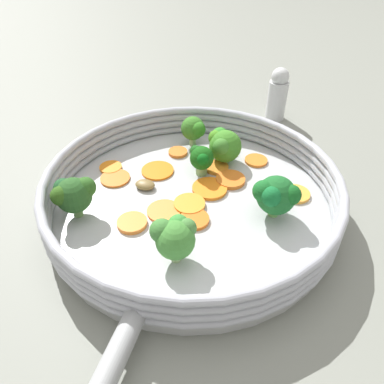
{
  "coord_description": "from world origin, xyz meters",
  "views": [
    {
      "loc": [
        0.31,
        -0.19,
        0.32
      ],
      "look_at": [
        0.0,
        0.0,
        0.03
      ],
      "focal_mm": 35.0,
      "sensor_mm": 36.0,
      "label": 1
    }
  ],
  "objects_px": {
    "carrot_slice_4": "(217,167)",
    "salt_shaker": "(278,94)",
    "carrot_slice_0": "(256,160)",
    "broccoli_floret_2": "(194,129)",
    "broccoli_floret_0": "(201,158)",
    "broccoli_floret_4": "(175,236)",
    "carrot_slice_2": "(178,152)",
    "carrot_slice_5": "(158,171)",
    "broccoli_floret_5": "(224,145)",
    "carrot_slice_12": "(230,180)",
    "carrot_slice_10": "(210,188)",
    "broccoli_floret_3": "(73,194)",
    "skillet": "(192,206)",
    "carrot_slice_1": "(296,194)",
    "carrot_slice_7": "(163,210)",
    "carrot_slice_8": "(111,167)",
    "carrot_slice_11": "(133,224)",
    "carrot_slice_9": "(189,204)",
    "carrot_slice_6": "(194,219)",
    "carrot_slice_3": "(115,178)",
    "mushroom_piece_0": "(145,185)"
  },
  "relations": [
    {
      "from": "carrot_slice_6",
      "to": "broccoli_floret_2",
      "type": "distance_m",
      "value": 0.17
    },
    {
      "from": "broccoli_floret_3",
      "to": "carrot_slice_7",
      "type": "bearing_deg",
      "value": 62.49
    },
    {
      "from": "carrot_slice_10",
      "to": "carrot_slice_9",
      "type": "bearing_deg",
      "value": -70.11
    },
    {
      "from": "skillet",
      "to": "carrot_slice_6",
      "type": "relative_size",
      "value": 9.88
    },
    {
      "from": "carrot_slice_8",
      "to": "carrot_slice_10",
      "type": "height_order",
      "value": "same"
    },
    {
      "from": "carrot_slice_11",
      "to": "broccoli_floret_0",
      "type": "height_order",
      "value": "broccoli_floret_0"
    },
    {
      "from": "carrot_slice_11",
      "to": "carrot_slice_1",
      "type": "bearing_deg",
      "value": 74.57
    },
    {
      "from": "skillet",
      "to": "carrot_slice_5",
      "type": "relative_size",
      "value": 7.8
    },
    {
      "from": "carrot_slice_4",
      "to": "skillet",
      "type": "bearing_deg",
      "value": -57.16
    },
    {
      "from": "broccoli_floret_2",
      "to": "broccoli_floret_0",
      "type": "bearing_deg",
      "value": -23.85
    },
    {
      "from": "carrot_slice_1",
      "to": "carrot_slice_5",
      "type": "bearing_deg",
      "value": -137.13
    },
    {
      "from": "carrot_slice_4",
      "to": "salt_shaker",
      "type": "bearing_deg",
      "value": 116.62
    },
    {
      "from": "carrot_slice_4",
      "to": "broccoli_floret_5",
      "type": "xyz_separation_m",
      "value": [
        -0.01,
        0.02,
        0.03
      ]
    },
    {
      "from": "carrot_slice_10",
      "to": "broccoli_floret_2",
      "type": "distance_m",
      "value": 0.11
    },
    {
      "from": "skillet",
      "to": "carrot_slice_4",
      "type": "bearing_deg",
      "value": 122.84
    },
    {
      "from": "carrot_slice_8",
      "to": "carrot_slice_0",
      "type": "bearing_deg",
      "value": 63.68
    },
    {
      "from": "carrot_slice_10",
      "to": "broccoli_floret_3",
      "type": "relative_size",
      "value": 0.86
    },
    {
      "from": "carrot_slice_11",
      "to": "broccoli_floret_0",
      "type": "distance_m",
      "value": 0.14
    },
    {
      "from": "carrot_slice_0",
      "to": "mushroom_piece_0",
      "type": "height_order",
      "value": "mushroom_piece_0"
    },
    {
      "from": "broccoli_floret_5",
      "to": "carrot_slice_2",
      "type": "bearing_deg",
      "value": -138.09
    },
    {
      "from": "carrot_slice_10",
      "to": "broccoli_floret_0",
      "type": "distance_m",
      "value": 0.05
    },
    {
      "from": "carrot_slice_5",
      "to": "broccoli_floret_5",
      "type": "distance_m",
      "value": 0.1
    },
    {
      "from": "carrot_slice_6",
      "to": "carrot_slice_5",
      "type": "bearing_deg",
      "value": 175.88
    },
    {
      "from": "broccoli_floret_0",
      "to": "broccoli_floret_2",
      "type": "distance_m",
      "value": 0.07
    },
    {
      "from": "carrot_slice_12",
      "to": "carrot_slice_4",
      "type": "bearing_deg",
      "value": 179.23
    },
    {
      "from": "mushroom_piece_0",
      "to": "carrot_slice_2",
      "type": "bearing_deg",
      "value": 122.67
    },
    {
      "from": "carrot_slice_6",
      "to": "carrot_slice_10",
      "type": "bearing_deg",
      "value": 130.07
    },
    {
      "from": "carrot_slice_5",
      "to": "mushroom_piece_0",
      "type": "bearing_deg",
      "value": -51.38
    },
    {
      "from": "carrot_slice_10",
      "to": "broccoli_floret_4",
      "type": "height_order",
      "value": "broccoli_floret_4"
    },
    {
      "from": "carrot_slice_4",
      "to": "salt_shaker",
      "type": "height_order",
      "value": "salt_shaker"
    },
    {
      "from": "carrot_slice_1",
      "to": "carrot_slice_5",
      "type": "height_order",
      "value": "carrot_slice_1"
    },
    {
      "from": "carrot_slice_1",
      "to": "carrot_slice_10",
      "type": "distance_m",
      "value": 0.11
    },
    {
      "from": "carrot_slice_1",
      "to": "broccoli_floret_5",
      "type": "relative_size",
      "value": 0.72
    },
    {
      "from": "carrot_slice_4",
      "to": "broccoli_floret_3",
      "type": "height_order",
      "value": "broccoli_floret_3"
    },
    {
      "from": "carrot_slice_8",
      "to": "broccoli_floret_3",
      "type": "xyz_separation_m",
      "value": [
        0.07,
        -0.07,
        0.03
      ]
    },
    {
      "from": "carrot_slice_9",
      "to": "salt_shaker",
      "type": "relative_size",
      "value": 0.42
    },
    {
      "from": "carrot_slice_2",
      "to": "broccoli_floret_0",
      "type": "relative_size",
      "value": 0.67
    },
    {
      "from": "skillet",
      "to": "broccoli_floret_3",
      "type": "xyz_separation_m",
      "value": [
        -0.05,
        -0.13,
        0.04
      ]
    },
    {
      "from": "carrot_slice_7",
      "to": "broccoli_floret_4",
      "type": "bearing_deg",
      "value": -17.65
    },
    {
      "from": "skillet",
      "to": "broccoli_floret_0",
      "type": "distance_m",
      "value": 0.07
    },
    {
      "from": "broccoli_floret_3",
      "to": "broccoli_floret_2",
      "type": "bearing_deg",
      "value": 106.92
    },
    {
      "from": "broccoli_floret_4",
      "to": "carrot_slice_2",
      "type": "bearing_deg",
      "value": 149.82
    },
    {
      "from": "broccoli_floret_0",
      "to": "carrot_slice_4",
      "type": "bearing_deg",
      "value": 85.1
    },
    {
      "from": "carrot_slice_0",
      "to": "broccoli_floret_2",
      "type": "distance_m",
      "value": 0.1
    },
    {
      "from": "carrot_slice_8",
      "to": "carrot_slice_12",
      "type": "distance_m",
      "value": 0.17
    },
    {
      "from": "carrot_slice_1",
      "to": "carrot_slice_11",
      "type": "relative_size",
      "value": 1.04
    },
    {
      "from": "carrot_slice_5",
      "to": "carrot_slice_11",
      "type": "bearing_deg",
      "value": -41.92
    },
    {
      "from": "skillet",
      "to": "carrot_slice_5",
      "type": "distance_m",
      "value": 0.08
    },
    {
      "from": "carrot_slice_10",
      "to": "broccoli_floret_5",
      "type": "height_order",
      "value": "broccoli_floret_5"
    },
    {
      "from": "carrot_slice_3",
      "to": "carrot_slice_10",
      "type": "distance_m",
      "value": 0.13
    }
  ]
}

